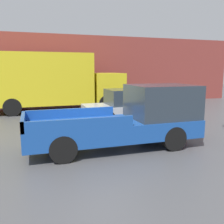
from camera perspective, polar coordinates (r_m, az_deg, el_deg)
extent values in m
plane|color=#4C4C4F|center=(9.01, -1.61, -6.77)|extent=(60.00, 60.00, 0.00)
cube|color=brown|center=(18.52, -10.62, 9.40)|extent=(28.00, 0.15, 5.02)
cube|color=#194799|center=(8.17, 0.29, -3.88)|extent=(5.63, 1.95, 0.57)
cube|color=#28333D|center=(8.72, 11.26, 2.42)|extent=(2.14, 1.83, 1.12)
cube|color=#194799|center=(8.68, -9.60, -0.25)|extent=(3.09, 0.10, 0.31)
cube|color=#194799|center=(6.89, -7.31, -2.78)|extent=(3.09, 0.10, 0.31)
cube|color=#194799|center=(7.69, -19.66, -1.97)|extent=(0.10, 1.95, 0.31)
cylinder|color=black|center=(9.65, 8.56, -3.36)|extent=(0.78, 0.26, 0.78)
cylinder|color=black|center=(8.20, 13.94, -5.87)|extent=(0.78, 0.26, 0.78)
cylinder|color=black|center=(8.70, -12.53, -4.92)|extent=(0.78, 0.26, 0.78)
cylinder|color=black|center=(7.06, -11.15, -8.31)|extent=(0.78, 0.26, 0.78)
cube|color=#B7BABF|center=(12.16, 4.02, 0.46)|extent=(4.43, 1.87, 0.57)
cube|color=#28333D|center=(12.13, 4.64, 3.52)|extent=(2.43, 1.65, 0.73)
cylinder|color=black|center=(13.51, 8.08, 0.34)|extent=(0.76, 0.22, 0.76)
cylinder|color=black|center=(12.05, 11.57, -0.90)|extent=(0.76, 0.22, 0.76)
cylinder|color=black|center=(12.56, -3.24, -0.29)|extent=(0.76, 0.22, 0.76)
cylinder|color=black|center=(10.98, -1.01, -1.73)|extent=(0.76, 0.22, 0.76)
cube|color=gold|center=(16.58, -1.27, 5.68)|extent=(1.92, 2.45, 1.85)
cube|color=gold|center=(15.85, -16.99, 7.25)|extent=(6.63, 2.58, 3.05)
cylinder|color=black|center=(17.67, -3.43, 2.99)|extent=(0.99, 0.30, 0.99)
cylinder|color=black|center=(15.47, -1.26, 2.04)|extent=(0.99, 0.30, 0.99)
cylinder|color=black|center=(17.14, -21.35, 2.13)|extent=(0.99, 0.30, 0.99)
cylinder|color=black|center=(14.86, -21.82, 1.03)|extent=(0.99, 0.30, 0.99)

